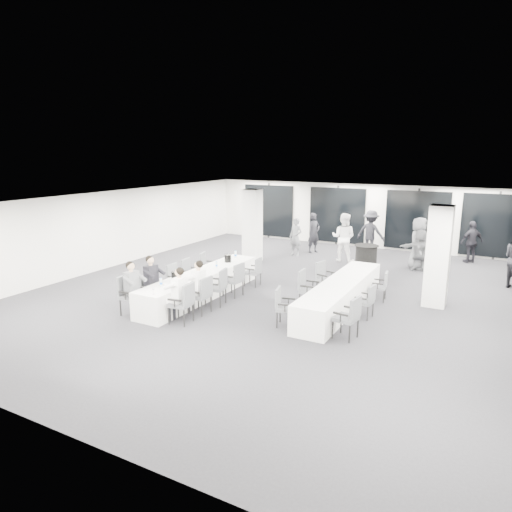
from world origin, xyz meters
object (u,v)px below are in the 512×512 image
at_px(standing_guest_e, 419,240).
at_px(chair_main_left_near, 129,292).
at_px(banquet_table_main, 202,285).
at_px(standing_guest_c, 371,229).
at_px(standing_guest_f, 420,247).
at_px(ice_bucket_far, 228,258).
at_px(cocktail_table, 366,261).
at_px(standing_guest_g, 296,235).
at_px(chair_main_right_far, 255,270).
at_px(chair_main_left_far, 207,265).
at_px(chair_main_right_mid, 218,285).
at_px(chair_side_left_far, 324,276).
at_px(chair_side_right_near, 349,315).
at_px(chair_side_left_near, 283,304).
at_px(standing_guest_a, 314,230).
at_px(chair_main_left_mid, 176,277).
at_px(chair_main_left_fourth, 190,272).
at_px(standing_guest_b, 344,234).
at_px(chair_main_right_second, 202,293).
at_px(chair_main_right_fourth, 235,278).
at_px(chair_side_right_mid, 367,299).
at_px(standing_guest_d, 472,239).
at_px(chair_side_right_far, 381,284).
at_px(banquet_table_side, 341,295).
at_px(chair_main_right_near, 184,301).
at_px(chair_main_left_second, 149,288).
at_px(ice_bucket_near, 176,276).
at_px(chair_side_left_mid, 307,287).

bearing_deg(standing_guest_e, chair_main_left_near, 137.51).
height_order(banquet_table_main, standing_guest_c, standing_guest_c).
relative_size(standing_guest_f, ice_bucket_far, 7.08).
bearing_deg(cocktail_table, standing_guest_c, 102.40).
distance_m(chair_main_left_near, standing_guest_g, 8.53).
relative_size(chair_main_right_far, standing_guest_f, 0.53).
relative_size(chair_main_left_far, chair_main_right_mid, 0.92).
bearing_deg(chair_side_left_far, chair_main_right_far, -70.67).
xyz_separation_m(chair_main_left_near, chair_side_right_near, (5.58, 1.13, -0.02)).
distance_m(chair_side_left_near, standing_guest_a, 8.54).
relative_size(chair_main_left_mid, chair_main_left_fourth, 0.99).
bearing_deg(standing_guest_e, cocktail_table, 139.20).
height_order(chair_main_left_near, standing_guest_b, standing_guest_b).
bearing_deg(chair_side_right_near, standing_guest_b, 27.79).
height_order(chair_main_left_mid, chair_side_left_near, chair_side_left_near).
xyz_separation_m(chair_main_right_second, chair_main_right_fourth, (-0.00, 1.69, -0.00)).
xyz_separation_m(chair_main_right_second, chair_side_right_mid, (3.89, 1.74, -0.07)).
bearing_deg(ice_bucket_far, standing_guest_b, 65.44).
bearing_deg(standing_guest_g, chair_main_right_far, -70.48).
relative_size(standing_guest_b, standing_guest_c, 1.03).
bearing_deg(chair_main_right_mid, standing_guest_g, -6.52).
bearing_deg(chair_main_left_mid, standing_guest_d, 140.32).
bearing_deg(chair_side_right_far, ice_bucket_far, 92.15).
bearing_deg(chair_main_left_near, chair_main_right_far, 149.71).
bearing_deg(chair_main_left_fourth, chair_side_right_mid, 86.42).
bearing_deg(chair_main_left_far, standing_guest_c, 136.18).
bearing_deg(chair_main_right_far, chair_main_left_mid, 135.56).
height_order(banquet_table_side, standing_guest_b, standing_guest_b).
distance_m(chair_side_left_near, standing_guest_b, 7.33).
height_order(chair_main_right_second, chair_main_right_far, chair_main_right_second).
xyz_separation_m(banquet_table_side, standing_guest_d, (2.75, 7.44, 0.54)).
distance_m(chair_main_right_near, standing_guest_b, 8.44).
height_order(chair_main_right_second, standing_guest_a, standing_guest_a).
bearing_deg(chair_main_left_near, chair_side_right_near, 94.67).
bearing_deg(chair_main_right_second, chair_main_left_second, 97.82).
bearing_deg(ice_bucket_near, chair_main_right_mid, 38.39).
xyz_separation_m(banquet_table_side, chair_side_left_mid, (-0.84, -0.38, 0.22)).
bearing_deg(chair_main_left_fourth, chair_side_right_near, 70.93).
distance_m(banquet_table_side, standing_guest_a, 7.08).
bearing_deg(standing_guest_e, chair_side_left_mid, 153.47).
bearing_deg(ice_bucket_near, standing_guest_a, 85.00).
distance_m(banquet_table_side, standing_guest_d, 7.95).
xyz_separation_m(chair_side_left_far, standing_guest_c, (-0.22, 6.13, 0.48)).
bearing_deg(chair_main_left_far, chair_main_left_second, -14.75).
relative_size(chair_main_right_far, standing_guest_g, 0.52).
relative_size(chair_main_right_fourth, chair_main_right_far, 1.10).
bearing_deg(standing_guest_f, chair_main_left_second, 41.80).
distance_m(chair_main_left_far, ice_bucket_far, 0.91).
height_order(chair_side_right_near, chair_side_right_far, chair_side_right_near).
xyz_separation_m(chair_main_right_far, standing_guest_a, (-0.16, 5.52, 0.44)).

